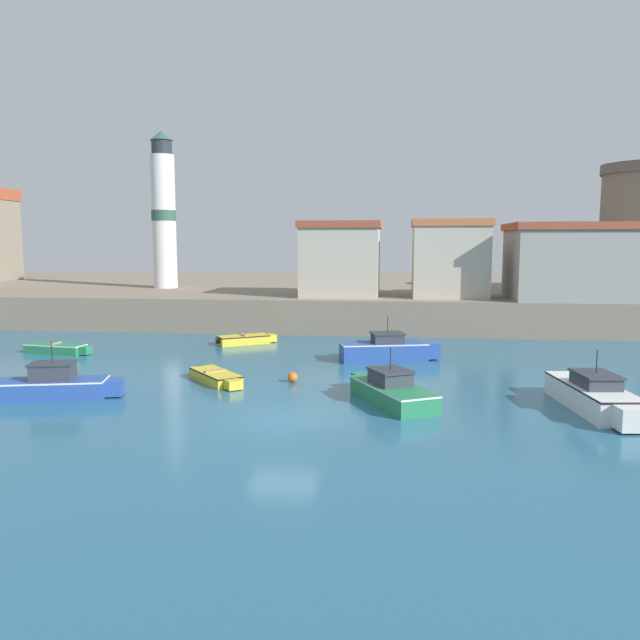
{
  "coord_description": "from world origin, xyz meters",
  "views": [
    {
      "loc": [
        3.97,
        -21.92,
        6.47
      ],
      "look_at": [
        -0.22,
        13.34,
        2.0
      ],
      "focal_mm": 35.0,
      "sensor_mm": 36.0,
      "label": 1
    }
  ],
  "objects_px": {
    "dinghy_yellow_4": "(245,339)",
    "motorboat_white_6": "(594,395)",
    "mooring_buoy": "(293,377)",
    "harbor_shed_near_wharf": "(450,258)",
    "motorboat_blue_0": "(52,385)",
    "dinghy_yellow_2": "(216,376)",
    "dinghy_green_5": "(57,348)",
    "lighthouse": "(164,213)",
    "harbor_shed_far_end": "(567,261)",
    "harbor_shed_mid_row": "(341,259)",
    "motorboat_blue_1": "(387,349)",
    "motorboat_green_3": "(390,390)"
  },
  "relations": [
    {
      "from": "harbor_shed_near_wharf",
      "to": "dinghy_green_5",
      "type": "bearing_deg",
      "value": -151.87
    },
    {
      "from": "dinghy_green_5",
      "to": "lighthouse",
      "type": "distance_m",
      "value": 20.95
    },
    {
      "from": "dinghy_green_5",
      "to": "harbor_shed_mid_row",
      "type": "height_order",
      "value": "harbor_shed_mid_row"
    },
    {
      "from": "motorboat_green_3",
      "to": "dinghy_yellow_4",
      "type": "relative_size",
      "value": 1.44
    },
    {
      "from": "motorboat_green_3",
      "to": "harbor_shed_mid_row",
      "type": "distance_m",
      "value": 22.74
    },
    {
      "from": "motorboat_blue_0",
      "to": "harbor_shed_far_end",
      "type": "height_order",
      "value": "harbor_shed_far_end"
    },
    {
      "from": "lighthouse",
      "to": "harbor_shed_near_wharf",
      "type": "relative_size",
      "value": 2.39
    },
    {
      "from": "motorboat_blue_1",
      "to": "lighthouse",
      "type": "xyz_separation_m",
      "value": [
        -19.63,
        18.99,
        8.36
      ]
    },
    {
      "from": "motorboat_blue_1",
      "to": "lighthouse",
      "type": "distance_m",
      "value": 28.56
    },
    {
      "from": "lighthouse",
      "to": "harbor_shed_near_wharf",
      "type": "bearing_deg",
      "value": -15.14
    },
    {
      "from": "motorboat_blue_1",
      "to": "dinghy_green_5",
      "type": "height_order",
      "value": "motorboat_blue_1"
    },
    {
      "from": "dinghy_green_5",
      "to": "lighthouse",
      "type": "xyz_separation_m",
      "value": [
        -0.49,
        19.07,
        8.67
      ]
    },
    {
      "from": "mooring_buoy",
      "to": "lighthouse",
      "type": "bearing_deg",
      "value": 121.68
    },
    {
      "from": "dinghy_yellow_2",
      "to": "harbor_shed_near_wharf",
      "type": "height_order",
      "value": "harbor_shed_near_wharf"
    },
    {
      "from": "motorboat_white_6",
      "to": "harbor_shed_mid_row",
      "type": "height_order",
      "value": "harbor_shed_mid_row"
    },
    {
      "from": "harbor_shed_near_wharf",
      "to": "motorboat_blue_0",
      "type": "bearing_deg",
      "value": -128.82
    },
    {
      "from": "lighthouse",
      "to": "harbor_shed_mid_row",
      "type": "relative_size",
      "value": 2.24
    },
    {
      "from": "motorboat_green_3",
      "to": "motorboat_white_6",
      "type": "distance_m",
      "value": 7.82
    },
    {
      "from": "dinghy_yellow_4",
      "to": "motorboat_white_6",
      "type": "relative_size",
      "value": 0.6
    },
    {
      "from": "dinghy_yellow_2",
      "to": "harbor_shed_near_wharf",
      "type": "bearing_deg",
      "value": 57.18
    },
    {
      "from": "motorboat_blue_0",
      "to": "dinghy_yellow_4",
      "type": "relative_size",
      "value": 1.49
    },
    {
      "from": "mooring_buoy",
      "to": "dinghy_green_5",
      "type": "bearing_deg",
      "value": 158.57
    },
    {
      "from": "dinghy_yellow_4",
      "to": "mooring_buoy",
      "type": "bearing_deg",
      "value": -65.48
    },
    {
      "from": "motorboat_blue_1",
      "to": "motorboat_green_3",
      "type": "relative_size",
      "value": 1.05
    },
    {
      "from": "motorboat_blue_0",
      "to": "dinghy_yellow_2",
      "type": "height_order",
      "value": "motorboat_blue_0"
    },
    {
      "from": "dinghy_yellow_2",
      "to": "motorboat_white_6",
      "type": "distance_m",
      "value": 16.13
    },
    {
      "from": "motorboat_blue_0",
      "to": "dinghy_green_5",
      "type": "xyz_separation_m",
      "value": [
        -5.41,
        9.92,
        -0.25
      ]
    },
    {
      "from": "dinghy_green_5",
      "to": "harbor_shed_mid_row",
      "type": "relative_size",
      "value": 0.69
    },
    {
      "from": "motorboat_white_6",
      "to": "lighthouse",
      "type": "height_order",
      "value": "lighthouse"
    },
    {
      "from": "mooring_buoy",
      "to": "harbor_shed_near_wharf",
      "type": "relative_size",
      "value": 0.08
    },
    {
      "from": "harbor_shed_far_end",
      "to": "harbor_shed_near_wharf",
      "type": "bearing_deg",
      "value": 174.76
    },
    {
      "from": "dinghy_yellow_4",
      "to": "harbor_shed_far_end",
      "type": "height_order",
      "value": "harbor_shed_far_end"
    },
    {
      "from": "motorboat_green_3",
      "to": "dinghy_green_5",
      "type": "bearing_deg",
      "value": 155.15
    },
    {
      "from": "harbor_shed_far_end",
      "to": "dinghy_yellow_4",
      "type": "bearing_deg",
      "value": -161.27
    },
    {
      "from": "motorboat_blue_1",
      "to": "harbor_shed_near_wharf",
      "type": "xyz_separation_m",
      "value": [
        4.37,
        12.49,
        4.66
      ]
    },
    {
      "from": "motorboat_blue_1",
      "to": "harbor_shed_near_wharf",
      "type": "relative_size",
      "value": 1.0
    },
    {
      "from": "mooring_buoy",
      "to": "harbor_shed_far_end",
      "type": "height_order",
      "value": "harbor_shed_far_end"
    },
    {
      "from": "dinghy_yellow_4",
      "to": "motorboat_white_6",
      "type": "distance_m",
      "value": 21.98
    },
    {
      "from": "lighthouse",
      "to": "harbor_shed_far_end",
      "type": "height_order",
      "value": "lighthouse"
    },
    {
      "from": "motorboat_green_3",
      "to": "dinghy_green_5",
      "type": "xyz_separation_m",
      "value": [
        -19.41,
        8.99,
        -0.21
      ]
    },
    {
      "from": "motorboat_white_6",
      "to": "motorboat_blue_0",
      "type": "bearing_deg",
      "value": -178.14
    },
    {
      "from": "lighthouse",
      "to": "harbor_shed_mid_row",
      "type": "xyz_separation_m",
      "value": [
        16.0,
        -6.15,
        -3.75
      ]
    },
    {
      "from": "dinghy_green_5",
      "to": "motorboat_white_6",
      "type": "xyz_separation_m",
      "value": [
        27.23,
        -9.21,
        0.29
      ]
    },
    {
      "from": "motorboat_blue_1",
      "to": "lighthouse",
      "type": "relative_size",
      "value": 0.42
    },
    {
      "from": "motorboat_white_6",
      "to": "harbor_shed_far_end",
      "type": "relative_size",
      "value": 0.77
    },
    {
      "from": "harbor_shed_near_wharf",
      "to": "motorboat_white_6",
      "type": "bearing_deg",
      "value": -80.32
    },
    {
      "from": "dinghy_yellow_2",
      "to": "dinghy_green_5",
      "type": "bearing_deg",
      "value": 151.2
    },
    {
      "from": "motorboat_blue_1",
      "to": "dinghy_yellow_4",
      "type": "relative_size",
      "value": 1.51
    },
    {
      "from": "harbor_shed_mid_row",
      "to": "dinghy_yellow_4",
      "type": "bearing_deg",
      "value": -122.9
    },
    {
      "from": "dinghy_green_5",
      "to": "harbor_shed_near_wharf",
      "type": "distance_m",
      "value": 27.12
    }
  ]
}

